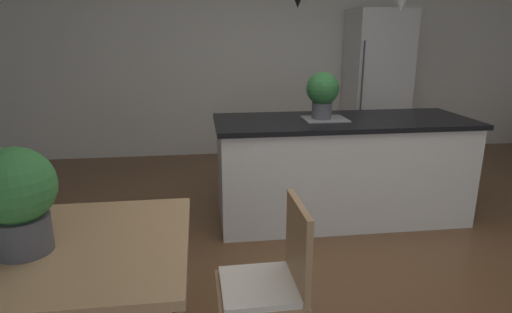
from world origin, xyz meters
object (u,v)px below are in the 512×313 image
object	(u,v)px
chair_kitchen_end	(270,284)
potted_plant_on_table	(17,196)
potted_plant_on_island	(323,92)
kitchen_island	(341,168)
refrigerator	(376,85)

from	to	relation	value
chair_kitchen_end	potted_plant_on_table	distance (m)	1.15
chair_kitchen_end	potted_plant_on_island	distance (m)	1.99
chair_kitchen_end	kitchen_island	bearing A→B (deg)	61.96
chair_kitchen_end	refrigerator	xyz separation A→B (m)	(2.01, 3.65, 0.48)
kitchen_island	potted_plant_on_island	world-z (taller)	potted_plant_on_island
kitchen_island	chair_kitchen_end	bearing A→B (deg)	-118.04
chair_kitchen_end	kitchen_island	distance (m)	1.96
chair_kitchen_end	potted_plant_on_table	bearing A→B (deg)	-177.69
refrigerator	kitchen_island	bearing A→B (deg)	-119.52
potted_plant_on_island	kitchen_island	bearing A→B (deg)	0.00
potted_plant_on_table	kitchen_island	bearing A→B (deg)	42.22
chair_kitchen_end	potted_plant_on_island	bearing A→B (deg)	67.27
kitchen_island	potted_plant_on_table	size ratio (longest dim) A/B	4.96
kitchen_island	refrigerator	world-z (taller)	refrigerator
chair_kitchen_end	kitchen_island	xyz separation A→B (m)	(0.92, 1.73, -0.01)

